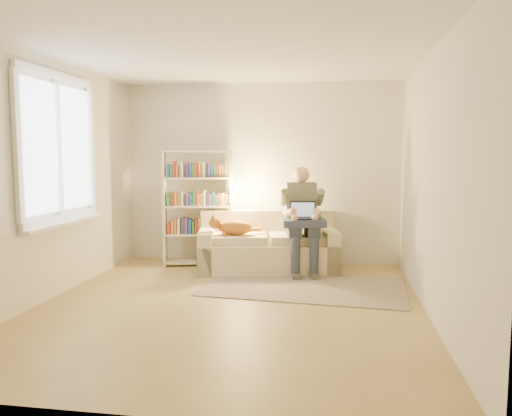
% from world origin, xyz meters
% --- Properties ---
extents(floor, '(4.50, 4.50, 0.00)m').
position_xyz_m(floor, '(0.00, 0.00, 0.00)').
color(floor, olive).
rests_on(floor, ground).
extents(ceiling, '(4.00, 4.50, 0.02)m').
position_xyz_m(ceiling, '(0.00, 0.00, 2.60)').
color(ceiling, white).
rests_on(ceiling, wall_back).
extents(wall_left, '(0.02, 4.50, 2.60)m').
position_xyz_m(wall_left, '(-2.00, 0.00, 1.30)').
color(wall_left, silver).
rests_on(wall_left, floor).
extents(wall_right, '(0.02, 4.50, 2.60)m').
position_xyz_m(wall_right, '(2.00, 0.00, 1.30)').
color(wall_right, silver).
rests_on(wall_right, floor).
extents(wall_back, '(4.00, 0.02, 2.60)m').
position_xyz_m(wall_back, '(0.00, 2.25, 1.30)').
color(wall_back, silver).
rests_on(wall_back, floor).
extents(wall_front, '(4.00, 0.02, 2.60)m').
position_xyz_m(wall_front, '(0.00, -2.25, 1.30)').
color(wall_front, silver).
rests_on(wall_front, floor).
extents(window, '(0.12, 1.52, 1.69)m').
position_xyz_m(window, '(-1.95, 0.20, 1.38)').
color(window, white).
rests_on(window, wall_left).
extents(sofa, '(1.99, 1.17, 0.79)m').
position_xyz_m(sofa, '(0.18, 1.74, 0.29)').
color(sofa, beige).
rests_on(sofa, floor).
extents(person, '(0.51, 0.70, 1.42)m').
position_xyz_m(person, '(0.65, 1.68, 0.79)').
color(person, slate).
rests_on(person, sofa).
extents(cat, '(0.68, 0.33, 0.26)m').
position_xyz_m(cat, '(-0.25, 1.54, 0.62)').
color(cat, orange).
rests_on(cat, sofa).
extents(blanket, '(0.62, 0.54, 0.09)m').
position_xyz_m(blanket, '(0.68, 1.54, 0.70)').
color(blanket, '#2B344C').
rests_on(blanket, person).
extents(laptop, '(0.39, 0.35, 0.28)m').
position_xyz_m(laptop, '(0.67, 1.55, 0.80)').
color(laptop, black).
rests_on(laptop, blanket).
extents(bookshelf, '(1.13, 0.45, 1.65)m').
position_xyz_m(bookshelf, '(-0.84, 1.88, 0.91)').
color(bookshelf, beige).
rests_on(bookshelf, floor).
extents(rug, '(2.46, 1.59, 0.01)m').
position_xyz_m(rug, '(0.74, 0.89, 0.01)').
color(rug, gray).
rests_on(rug, floor).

